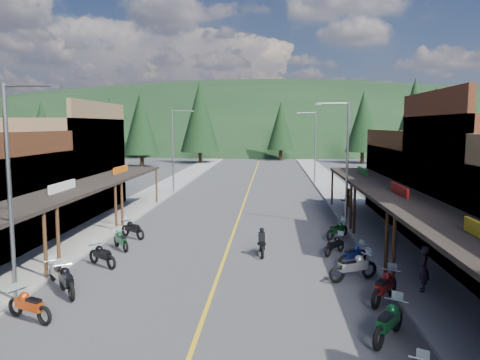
% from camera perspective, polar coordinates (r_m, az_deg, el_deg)
% --- Properties ---
extents(ground, '(220.00, 220.00, 0.00)m').
position_cam_1_polar(ground, '(23.06, -2.00, -9.75)').
color(ground, '#38383A').
rests_on(ground, ground).
extents(centerline, '(0.15, 90.00, 0.01)m').
position_cam_1_polar(centerline, '(42.57, 0.73, -2.13)').
color(centerline, gold).
rests_on(centerline, ground).
extents(sidewalk_west, '(3.40, 94.00, 0.15)m').
position_cam_1_polar(sidewalk_west, '(43.89, -10.69, -1.88)').
color(sidewalk_west, gray).
rests_on(sidewalk_west, ground).
extents(sidewalk_east, '(3.40, 94.00, 0.15)m').
position_cam_1_polar(sidewalk_east, '(42.98, 12.40, -2.10)').
color(sidewalk_east, gray).
rests_on(sidewalk_east, ground).
extents(shop_west_3, '(10.90, 10.20, 8.20)m').
position_cam_1_polar(shop_west_3, '(37.09, -21.84, 1.56)').
color(shop_west_3, brown).
rests_on(shop_west_3, ground).
extents(shop_east_3, '(10.90, 10.20, 6.20)m').
position_cam_1_polar(shop_east_3, '(35.45, 22.70, -0.30)').
color(shop_east_3, '#4C2D16').
rests_on(shop_east_3, ground).
extents(streetlight_0, '(2.16, 0.18, 8.00)m').
position_cam_1_polar(streetlight_0, '(18.59, -25.95, -0.37)').
color(streetlight_0, gray).
rests_on(streetlight_0, ground).
extents(streetlight_1, '(2.16, 0.18, 8.00)m').
position_cam_1_polar(streetlight_1, '(45.01, -8.01, 3.99)').
color(streetlight_1, gray).
rests_on(streetlight_1, ground).
extents(streetlight_2, '(2.16, 0.18, 8.00)m').
position_cam_1_polar(streetlight_2, '(30.44, 12.68, 2.63)').
color(streetlight_2, gray).
rests_on(streetlight_2, ground).
extents(streetlight_3, '(2.16, 0.18, 8.00)m').
position_cam_1_polar(streetlight_3, '(52.26, 9.00, 4.34)').
color(streetlight_3, gray).
rests_on(streetlight_3, ground).
extents(ridge_hill, '(310.00, 140.00, 60.00)m').
position_cam_1_polar(ridge_hill, '(157.16, 3.01, 4.29)').
color(ridge_hill, black).
rests_on(ridge_hill, ground).
extents(pine_0, '(5.04, 5.04, 11.00)m').
position_cam_1_polar(pine_0, '(94.04, -23.02, 6.13)').
color(pine_0, black).
rests_on(pine_0, ground).
extents(pine_1, '(5.88, 5.88, 12.50)m').
position_cam_1_polar(pine_1, '(95.69, -12.19, 6.96)').
color(pine_1, black).
rests_on(pine_1, ground).
extents(pine_2, '(6.72, 6.72, 14.00)m').
position_cam_1_polar(pine_2, '(80.95, -4.93, 7.70)').
color(pine_2, black).
rests_on(pine_2, ground).
extents(pine_3, '(5.04, 5.04, 11.00)m').
position_cam_1_polar(pine_3, '(88.02, 4.99, 6.63)').
color(pine_3, black).
rests_on(pine_3, ground).
extents(pine_4, '(5.88, 5.88, 12.50)m').
position_cam_1_polar(pine_4, '(83.50, 14.80, 6.95)').
color(pine_4, black).
rests_on(pine_4, ground).
extents(pine_5, '(6.72, 6.72, 14.00)m').
position_cam_1_polar(pine_5, '(99.23, 22.66, 7.02)').
color(pine_5, black).
rests_on(pine_5, ground).
extents(pine_7, '(5.88, 5.88, 12.50)m').
position_cam_1_polar(pine_7, '(103.83, -15.55, 6.83)').
color(pine_7, black).
rests_on(pine_7, ground).
extents(pine_8, '(4.48, 4.48, 10.00)m').
position_cam_1_polar(pine_8, '(66.59, -17.64, 5.90)').
color(pine_8, black).
rests_on(pine_8, ground).
extents(pine_9, '(4.93, 4.93, 10.80)m').
position_cam_1_polar(pine_9, '(70.44, 21.93, 6.09)').
color(pine_9, black).
rests_on(pine_9, ground).
extents(pine_10, '(5.38, 5.38, 11.60)m').
position_cam_1_polar(pine_10, '(74.80, -11.97, 6.74)').
color(pine_10, black).
rests_on(pine_10, ground).
extents(pine_11, '(5.82, 5.82, 12.40)m').
position_cam_1_polar(pine_11, '(62.57, 20.45, 6.87)').
color(pine_11, black).
rests_on(pine_11, ground).
extents(bike_west_4, '(2.15, 1.50, 1.18)m').
position_cam_1_polar(bike_west_4, '(17.60, -24.32, -13.64)').
color(bike_west_4, '#B7380D').
rests_on(bike_west_4, ground).
extents(bike_west_5, '(1.88, 2.20, 1.25)m').
position_cam_1_polar(bike_west_5, '(19.58, -20.40, -11.28)').
color(bike_west_5, black).
rests_on(bike_west_5, ground).
extents(bike_west_6, '(1.80, 1.93, 1.13)m').
position_cam_1_polar(bike_west_6, '(20.80, -21.38, -10.43)').
color(bike_west_6, gray).
rests_on(bike_west_6, ground).
extents(bike_west_7, '(2.02, 1.77, 1.16)m').
position_cam_1_polar(bike_west_7, '(22.83, -16.46, -8.69)').
color(bike_west_7, black).
rests_on(bike_west_7, ground).
extents(bike_west_8, '(1.68, 1.92, 1.10)m').
position_cam_1_polar(bike_west_8, '(25.58, -14.32, -7.03)').
color(bike_west_8, '#0E4821').
rests_on(bike_west_8, ground).
extents(bike_west_9, '(2.04, 1.80, 1.17)m').
position_cam_1_polar(bike_west_9, '(27.95, -12.96, -5.76)').
color(bike_west_9, black).
rests_on(bike_west_9, ground).
extents(bike_east_4, '(1.87, 2.31, 1.29)m').
position_cam_1_polar(bike_east_4, '(15.47, 17.67, -15.97)').
color(bike_east_4, '#0C3F1E').
rests_on(bike_east_4, ground).
extents(bike_east_5, '(1.88, 2.29, 1.29)m').
position_cam_1_polar(bike_east_5, '(18.47, 17.20, -12.19)').
color(bike_east_5, maroon).
rests_on(bike_east_5, ground).
extents(bike_east_6, '(2.37, 1.68, 1.30)m').
position_cam_1_polar(bike_east_6, '(20.56, 13.68, -10.12)').
color(bike_east_6, gray).
rests_on(bike_east_6, ground).
extents(bike_east_7, '(1.83, 1.74, 1.08)m').
position_cam_1_polar(bike_east_7, '(22.78, 13.61, -8.73)').
color(bike_east_7, navy).
rests_on(bike_east_7, ground).
extents(bike_east_8, '(1.61, 1.89, 1.07)m').
position_cam_1_polar(bike_east_8, '(24.39, 11.45, -7.66)').
color(bike_east_8, black).
rests_on(bike_east_8, ground).
extents(bike_east_9, '(1.84, 2.02, 1.17)m').
position_cam_1_polar(bike_east_9, '(27.66, 11.77, -5.85)').
color(bike_east_9, '#0B3B18').
rests_on(bike_east_9, ground).
extents(rider_on_bike, '(0.79, 1.96, 1.46)m').
position_cam_1_polar(rider_on_bike, '(23.83, 2.67, -7.76)').
color(rider_on_bike, black).
rests_on(rider_on_bike, ground).
extents(pedestrian_east_a, '(0.59, 0.74, 1.79)m').
position_cam_1_polar(pedestrian_east_a, '(19.61, 21.46, -10.01)').
color(pedestrian_east_a, '#282233').
rests_on(pedestrian_east_a, sidewalk_east).
extents(pedestrian_east_b, '(0.97, 0.60, 1.93)m').
position_cam_1_polar(pedestrian_east_b, '(34.38, 12.91, -2.54)').
color(pedestrian_east_b, brown).
rests_on(pedestrian_east_b, sidewalk_east).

